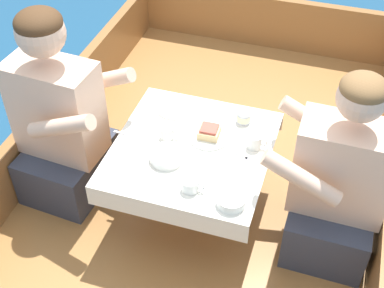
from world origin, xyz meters
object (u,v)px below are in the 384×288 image
person_port (61,124)px  coffee_cup_center (255,141)px  coffee_cup_port (190,185)px  coffee_cup_starboard (167,132)px  tin_can (244,117)px  sandwich (209,132)px  person_starboard (337,186)px

person_port → coffee_cup_center: 0.91m
coffee_cup_port → coffee_cup_center: bearing=60.0°
coffee_cup_starboard → tin_can: size_ratio=1.35×
sandwich → tin_can: (0.12, 0.15, -0.00)m
coffee_cup_port → person_starboard: bearing=24.8°
coffee_cup_center → tin_can: coffee_cup_center is taller
sandwich → coffee_cup_center: (0.21, -0.00, 0.00)m
person_starboard → coffee_cup_center: 0.40m
person_starboard → coffee_cup_center: (-0.38, 0.07, 0.10)m
sandwich → coffee_cup_center: bearing=-1.1°
coffee_cup_port → coffee_cup_starboard: 0.34m
sandwich → coffee_cup_starboard: 0.19m
person_port → coffee_cup_port: (0.72, -0.23, 0.05)m
coffee_cup_center → tin_can: size_ratio=1.36×
person_port → tin_can: bearing=21.8°
tin_can → coffee_cup_starboard: bearing=-145.0°
coffee_cup_starboard → coffee_cup_center: 0.39m
person_port → coffee_cup_port: 0.75m
sandwich → coffee_cup_port: (0.02, -0.33, -0.00)m
person_port → person_starboard: bearing=6.0°
person_port → coffee_cup_starboard: (0.52, 0.05, 0.05)m
person_port → coffee_cup_port: bearing=-13.4°
person_port → coffee_cup_starboard: person_port is taller
coffee_cup_starboard → coffee_cup_port: bearing=-54.4°
coffee_cup_port → coffee_cup_starboard: bearing=125.6°
coffee_cup_port → coffee_cup_center: 0.38m
coffee_cup_starboard → sandwich: bearing=18.3°
coffee_cup_starboard → tin_can: (0.30, 0.21, -0.00)m
coffee_cup_starboard → person_port: bearing=-175.0°
coffee_cup_starboard → person_starboard: bearing=-0.8°
tin_can → person_port: bearing=-162.7°
coffee_cup_center → tin_can: 0.18m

